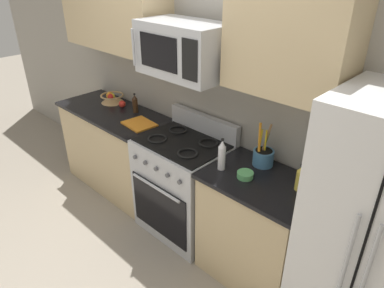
{
  "coord_description": "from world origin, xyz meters",
  "views": [
    {
      "loc": [
        1.89,
        -1.21,
        2.3
      ],
      "look_at": [
        0.22,
        0.51,
        1.03
      ],
      "focal_mm": 32.92,
      "sensor_mm": 36.0,
      "label": 1
    }
  ],
  "objects_px": {
    "microwave": "(184,49)",
    "bottle_soy": "(135,104)",
    "range_oven": "(183,186)",
    "bottle_vinegar": "(222,155)",
    "prep_bowl": "(245,175)",
    "bottle_oil": "(300,178)",
    "refrigerator": "(378,243)",
    "apple_loose": "(122,104)",
    "utensil_crock": "(263,156)",
    "fruit_basket": "(112,98)",
    "cutting_board": "(139,124)"
  },
  "relations": [
    {
      "from": "microwave",
      "to": "cutting_board",
      "type": "distance_m",
      "value": 0.96
    },
    {
      "from": "microwave",
      "to": "apple_loose",
      "type": "bearing_deg",
      "value": 174.34
    },
    {
      "from": "refrigerator",
      "to": "bottle_soy",
      "type": "xyz_separation_m",
      "value": [
        -2.43,
        0.16,
        0.14
      ]
    },
    {
      "from": "bottle_oil",
      "to": "bottle_vinegar",
      "type": "bearing_deg",
      "value": -163.65
    },
    {
      "from": "apple_loose",
      "to": "prep_bowl",
      "type": "bearing_deg",
      "value": -6.26
    },
    {
      "from": "bottle_vinegar",
      "to": "range_oven",
      "type": "bearing_deg",
      "value": 169.84
    },
    {
      "from": "utensil_crock",
      "to": "apple_loose",
      "type": "distance_m",
      "value": 1.72
    },
    {
      "from": "fruit_basket",
      "to": "cutting_board",
      "type": "bearing_deg",
      "value": -13.62
    },
    {
      "from": "fruit_basket",
      "to": "prep_bowl",
      "type": "height_order",
      "value": "fruit_basket"
    },
    {
      "from": "bottle_soy",
      "to": "prep_bowl",
      "type": "distance_m",
      "value": 1.53
    },
    {
      "from": "range_oven",
      "to": "refrigerator",
      "type": "distance_m",
      "value": 1.65
    },
    {
      "from": "bottle_vinegar",
      "to": "refrigerator",
      "type": "bearing_deg",
      "value": 3.72
    },
    {
      "from": "utensil_crock",
      "to": "prep_bowl",
      "type": "height_order",
      "value": "utensil_crock"
    },
    {
      "from": "bottle_oil",
      "to": "cutting_board",
      "type": "bearing_deg",
      "value": -176.62
    },
    {
      "from": "apple_loose",
      "to": "microwave",
      "type": "bearing_deg",
      "value": -5.66
    },
    {
      "from": "refrigerator",
      "to": "cutting_board",
      "type": "xyz_separation_m",
      "value": [
        -2.16,
        -0.01,
        0.06
      ]
    },
    {
      "from": "bottle_vinegar",
      "to": "bottle_soy",
      "type": "bearing_deg",
      "value": 170.09
    },
    {
      "from": "utensil_crock",
      "to": "fruit_basket",
      "type": "height_order",
      "value": "utensil_crock"
    },
    {
      "from": "cutting_board",
      "to": "bottle_vinegar",
      "type": "relative_size",
      "value": 1.15
    },
    {
      "from": "microwave",
      "to": "bottle_vinegar",
      "type": "distance_m",
      "value": 0.84
    },
    {
      "from": "cutting_board",
      "to": "bottle_oil",
      "type": "xyz_separation_m",
      "value": [
        1.6,
        0.09,
        0.08
      ]
    },
    {
      "from": "refrigerator",
      "to": "microwave",
      "type": "height_order",
      "value": "microwave"
    },
    {
      "from": "microwave",
      "to": "cutting_board",
      "type": "xyz_separation_m",
      "value": [
        -0.56,
        -0.05,
        -0.78
      ]
    },
    {
      "from": "range_oven",
      "to": "bottle_oil",
      "type": "bearing_deg",
      "value": 3.91
    },
    {
      "from": "microwave",
      "to": "fruit_basket",
      "type": "bearing_deg",
      "value": 174.72
    },
    {
      "from": "utensil_crock",
      "to": "bottle_soy",
      "type": "bearing_deg",
      "value": -178.71
    },
    {
      "from": "microwave",
      "to": "prep_bowl",
      "type": "xyz_separation_m",
      "value": [
        0.7,
        -0.09,
        -0.76
      ]
    },
    {
      "from": "range_oven",
      "to": "microwave",
      "type": "xyz_separation_m",
      "value": [
        -0.0,
        0.03,
        1.22
      ]
    },
    {
      "from": "apple_loose",
      "to": "prep_bowl",
      "type": "relative_size",
      "value": 0.6
    },
    {
      "from": "bottle_soy",
      "to": "bottle_vinegar",
      "type": "xyz_separation_m",
      "value": [
        1.32,
        -0.23,
        0.02
      ]
    },
    {
      "from": "range_oven",
      "to": "microwave",
      "type": "distance_m",
      "value": 1.22
    },
    {
      "from": "cutting_board",
      "to": "microwave",
      "type": "bearing_deg",
      "value": 4.98
    },
    {
      "from": "bottle_soy",
      "to": "bottle_vinegar",
      "type": "bearing_deg",
      "value": -9.91
    },
    {
      "from": "apple_loose",
      "to": "cutting_board",
      "type": "xyz_separation_m",
      "value": [
        0.47,
        -0.15,
        -0.03
      ]
    },
    {
      "from": "cutting_board",
      "to": "refrigerator",
      "type": "bearing_deg",
      "value": 0.16
    },
    {
      "from": "microwave",
      "to": "apple_loose",
      "type": "height_order",
      "value": "microwave"
    },
    {
      "from": "bottle_vinegar",
      "to": "prep_bowl",
      "type": "relative_size",
      "value": 2.09
    },
    {
      "from": "prep_bowl",
      "to": "bottle_oil",
      "type": "bearing_deg",
      "value": 20.85
    },
    {
      "from": "microwave",
      "to": "bottle_soy",
      "type": "relative_size",
      "value": 3.52
    },
    {
      "from": "cutting_board",
      "to": "bottle_oil",
      "type": "distance_m",
      "value": 1.61
    },
    {
      "from": "range_oven",
      "to": "bottle_vinegar",
      "type": "xyz_separation_m",
      "value": [
        0.5,
        -0.09,
        0.55
      ]
    },
    {
      "from": "fruit_basket",
      "to": "bottle_oil",
      "type": "xyz_separation_m",
      "value": [
        2.27,
        -0.07,
        0.04
      ]
    },
    {
      "from": "apple_loose",
      "to": "cutting_board",
      "type": "bearing_deg",
      "value": -17.73
    },
    {
      "from": "utensil_crock",
      "to": "bottle_soy",
      "type": "distance_m",
      "value": 1.51
    },
    {
      "from": "fruit_basket",
      "to": "apple_loose",
      "type": "distance_m",
      "value": 0.2
    },
    {
      "from": "utensil_crock",
      "to": "refrigerator",
      "type": "bearing_deg",
      "value": -11.81
    },
    {
      "from": "fruit_basket",
      "to": "apple_loose",
      "type": "relative_size",
      "value": 3.44
    },
    {
      "from": "microwave",
      "to": "bottle_oil",
      "type": "height_order",
      "value": "microwave"
    },
    {
      "from": "microwave",
      "to": "bottle_soy",
      "type": "height_order",
      "value": "microwave"
    },
    {
      "from": "utensil_crock",
      "to": "fruit_basket",
      "type": "xyz_separation_m",
      "value": [
        -1.91,
        -0.04,
        -0.02
      ]
    }
  ]
}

